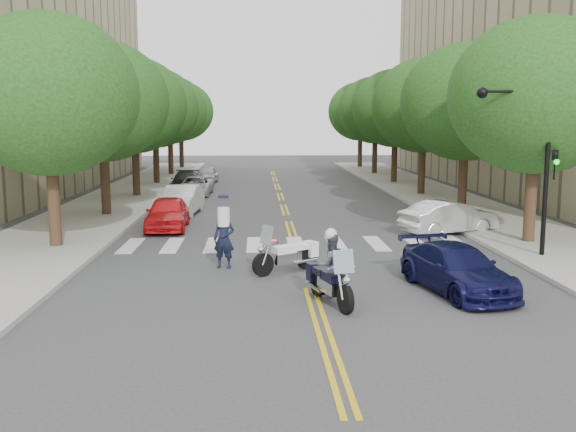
{
  "coord_description": "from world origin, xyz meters",
  "views": [
    {
      "loc": [
        -1.46,
        -17.39,
        4.65
      ],
      "look_at": [
        -0.36,
        5.1,
        1.3
      ],
      "focal_mm": 40.0,
      "sensor_mm": 36.0,
      "label": 1
    }
  ],
  "objects": [
    {
      "name": "ground",
      "position": [
        0.0,
        0.0,
        0.0
      ],
      "size": [
        140.0,
        140.0,
        0.0
      ],
      "primitive_type": "plane",
      "color": "#38383A",
      "rests_on": "ground"
    },
    {
      "name": "parked_car_d",
      "position": [
        -6.16,
        25.17,
        0.66
      ],
      "size": [
        2.02,
        4.63,
        1.33
      ],
      "primitive_type": "imported",
      "rotation": [
        0.0,
        0.0,
        0.04
      ],
      "color": "black",
      "rests_on": "ground"
    },
    {
      "name": "tree_l_3",
      "position": [
        -8.8,
        30.0,
        5.55
      ],
      "size": [
        6.4,
        6.4,
        8.45
      ],
      "color": "#382316",
      "rests_on": "ground"
    },
    {
      "name": "tree_l_2",
      "position": [
        -8.8,
        22.0,
        5.55
      ],
      "size": [
        6.4,
        6.4,
        8.45
      ],
      "color": "#382316",
      "rests_on": "ground"
    },
    {
      "name": "motorcycle_parked",
      "position": [
        -0.41,
        2.09,
        0.54
      ],
      "size": [
        2.12,
        1.56,
        1.54
      ],
      "rotation": [
        0.0,
        0.0,
        2.16
      ],
      "color": "black",
      "rests_on": "ground"
    },
    {
      "name": "sidewalk_left",
      "position": [
        -9.5,
        22.0,
        0.07
      ],
      "size": [
        5.0,
        60.0,
        0.15
      ],
      "primitive_type": "cube",
      "color": "#9E9991",
      "rests_on": "ground"
    },
    {
      "name": "tree_r_5",
      "position": [
        8.8,
        46.0,
        5.55
      ],
      "size": [
        6.4,
        6.4,
        8.45
      ],
      "color": "#382316",
      "rests_on": "ground"
    },
    {
      "name": "tree_r_0",
      "position": [
        8.8,
        6.0,
        5.55
      ],
      "size": [
        6.4,
        6.4,
        8.45
      ],
      "color": "#382316",
      "rests_on": "ground"
    },
    {
      "name": "motorcycle_police",
      "position": [
        0.39,
        -1.48,
        0.87
      ],
      "size": [
        1.06,
        2.36,
        1.97
      ],
      "rotation": [
        0.0,
        0.0,
        3.44
      ],
      "color": "black",
      "rests_on": "ground"
    },
    {
      "name": "officer_standing",
      "position": [
        -2.51,
        2.68,
        0.94
      ],
      "size": [
        0.78,
        0.61,
        1.88
      ],
      "primitive_type": "imported",
      "rotation": [
        0.0,
        0.0,
        -0.27
      ],
      "color": "black",
      "rests_on": "ground"
    },
    {
      "name": "tree_l_1",
      "position": [
        -8.8,
        14.0,
        5.55
      ],
      "size": [
        6.4,
        6.4,
        8.45
      ],
      "color": "#382316",
      "rests_on": "ground"
    },
    {
      "name": "parked_car_e",
      "position": [
        -5.2,
        30.61,
        0.64
      ],
      "size": [
        1.73,
        3.85,
        1.29
      ],
      "primitive_type": "imported",
      "rotation": [
        0.0,
        0.0,
        -0.06
      ],
      "color": "#A4A3A8",
      "rests_on": "ground"
    },
    {
      "name": "tree_l_0",
      "position": [
        -8.8,
        6.0,
        5.55
      ],
      "size": [
        6.4,
        6.4,
        8.45
      ],
      "color": "#382316",
      "rests_on": "ground"
    },
    {
      "name": "tree_r_2",
      "position": [
        8.8,
        22.0,
        5.55
      ],
      "size": [
        6.4,
        6.4,
        8.45
      ],
      "color": "#382316",
      "rests_on": "ground"
    },
    {
      "name": "tree_r_1",
      "position": [
        8.8,
        14.0,
        5.55
      ],
      "size": [
        6.4,
        6.4,
        8.45
      ],
      "color": "#382316",
      "rests_on": "ground"
    },
    {
      "name": "tree_r_4",
      "position": [
        8.8,
        38.0,
        5.55
      ],
      "size": [
        6.4,
        6.4,
        8.45
      ],
      "color": "#382316",
      "rests_on": "ground"
    },
    {
      "name": "parked_car_a",
      "position": [
        -5.31,
        10.15,
        0.71
      ],
      "size": [
        1.81,
        4.23,
        1.43
      ],
      "primitive_type": "imported",
      "rotation": [
        0.0,
        0.0,
        0.03
      ],
      "color": "red",
      "rests_on": "ground"
    },
    {
      "name": "sedan_blue",
      "position": [
        4.0,
        -0.5,
        0.64
      ],
      "size": [
        2.71,
        4.68,
        1.28
      ],
      "primitive_type": "imported",
      "rotation": [
        0.0,
        0.0,
        0.22
      ],
      "color": "#0E0F3B",
      "rests_on": "ground"
    },
    {
      "name": "tree_r_3",
      "position": [
        8.8,
        30.0,
        5.55
      ],
      "size": [
        6.4,
        6.4,
        8.45
      ],
      "color": "#382316",
      "rests_on": "ground"
    },
    {
      "name": "tree_l_4",
      "position": [
        -8.8,
        38.0,
        5.55
      ],
      "size": [
        6.4,
        6.4,
        8.45
      ],
      "color": "#382316",
      "rests_on": "ground"
    },
    {
      "name": "convertible",
      "position": [
        6.5,
        8.5,
        0.7
      ],
      "size": [
        4.46,
        2.98,
        1.39
      ],
      "primitive_type": "imported",
      "rotation": [
        0.0,
        0.0,
        1.97
      ],
      "color": "silver",
      "rests_on": "ground"
    },
    {
      "name": "parked_car_c",
      "position": [
        -5.33,
        22.88,
        0.59
      ],
      "size": [
        2.12,
        4.33,
        1.18
      ],
      "primitive_type": "imported",
      "rotation": [
        0.0,
        0.0,
        -0.04
      ],
      "color": "#AAACB2",
      "rests_on": "ground"
    },
    {
      "name": "sidewalk_right",
      "position": [
        9.5,
        22.0,
        0.07
      ],
      "size": [
        5.0,
        60.0,
        0.15
      ],
      "primitive_type": "cube",
      "color": "#9E9991",
      "rests_on": "ground"
    },
    {
      "name": "parked_car_b",
      "position": [
        -5.2,
        14.5,
        0.73
      ],
      "size": [
        1.96,
        4.58,
        1.47
      ],
      "primitive_type": "imported",
      "rotation": [
        0.0,
        0.0,
        -0.09
      ],
      "color": "silver",
      "rests_on": "ground"
    },
    {
      "name": "traffic_signal_pole",
      "position": [
        7.72,
        3.5,
        3.72
      ],
      "size": [
        2.82,
        0.42,
        6.0
      ],
      "color": "black",
      "rests_on": "ground"
    },
    {
      "name": "tree_l_5",
      "position": [
        -8.8,
        46.0,
        5.55
      ],
      "size": [
        6.4,
        6.4,
        8.45
      ],
      "color": "#382316",
      "rests_on": "ground"
    }
  ]
}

